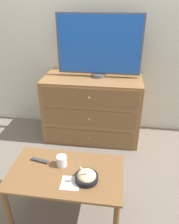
# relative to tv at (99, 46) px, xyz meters

# --- Properties ---
(ground_plane) EXTENTS (12.00, 12.00, 0.00)m
(ground_plane) POSITION_rel_tv_xyz_m (-0.09, 0.26, -1.21)
(ground_plane) COLOR #70665B
(wall_back) EXTENTS (12.00, 0.05, 2.60)m
(wall_back) POSITION_rel_tv_xyz_m (-0.09, 0.28, 0.09)
(wall_back) COLOR silver
(wall_back) RESTS_ON ground_plane
(dresser) EXTENTS (1.22, 0.59, 0.84)m
(dresser) POSITION_rel_tv_xyz_m (-0.07, -0.06, -0.79)
(dresser) COLOR olive
(dresser) RESTS_ON ground_plane
(tv) EXTENTS (1.00, 0.17, 0.73)m
(tv) POSITION_rel_tv_xyz_m (0.00, 0.00, 0.00)
(tv) COLOR #515156
(tv) RESTS_ON dresser
(coffee_table) EXTENTS (0.93, 0.54, 0.46)m
(coffee_table) POSITION_rel_tv_xyz_m (-0.13, -1.30, -0.82)
(coffee_table) COLOR brown
(coffee_table) RESTS_ON ground_plane
(takeout_bowl) EXTENTS (0.18, 0.18, 0.16)m
(takeout_bowl) POSITION_rel_tv_xyz_m (0.05, -1.36, -0.72)
(takeout_bowl) COLOR black
(takeout_bowl) RESTS_ON coffee_table
(drink_cup) EXTENTS (0.09, 0.09, 0.09)m
(drink_cup) POSITION_rel_tv_xyz_m (-0.18, -1.23, -0.72)
(drink_cup) COLOR white
(drink_cup) RESTS_ON coffee_table
(napkin) EXTENTS (0.15, 0.15, 0.00)m
(napkin) POSITION_rel_tv_xyz_m (-0.06, -1.42, -0.75)
(napkin) COLOR white
(napkin) RESTS_ON coffee_table
(remote_control) EXTENTS (0.16, 0.06, 0.02)m
(remote_control) POSITION_rel_tv_xyz_m (-0.38, -1.21, -0.75)
(remote_control) COLOR #38383D
(remote_control) RESTS_ON coffee_table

